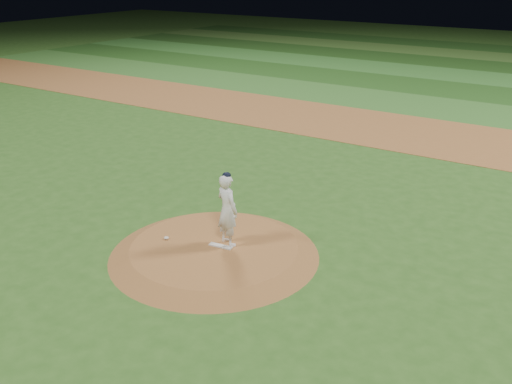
% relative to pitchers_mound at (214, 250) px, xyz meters
% --- Properties ---
extents(ground, '(120.00, 120.00, 0.00)m').
position_rel_pitchers_mound_xyz_m(ground, '(0.00, 0.00, -0.12)').
color(ground, '#2D5A1D').
rests_on(ground, ground).
extents(infield_dirt_band, '(70.00, 6.00, 0.02)m').
position_rel_pitchers_mound_xyz_m(infield_dirt_band, '(0.00, 14.00, -0.12)').
color(infield_dirt_band, '#935B2D').
rests_on(infield_dirt_band, ground).
extents(outfield_stripe_0, '(70.00, 5.00, 0.02)m').
position_rel_pitchers_mound_xyz_m(outfield_stripe_0, '(0.00, 19.50, -0.12)').
color(outfield_stripe_0, '#346D27').
rests_on(outfield_stripe_0, ground).
extents(outfield_stripe_1, '(70.00, 5.00, 0.02)m').
position_rel_pitchers_mound_xyz_m(outfield_stripe_1, '(0.00, 24.50, -0.12)').
color(outfield_stripe_1, '#214E19').
rests_on(outfield_stripe_1, ground).
extents(outfield_stripe_2, '(70.00, 5.00, 0.02)m').
position_rel_pitchers_mound_xyz_m(outfield_stripe_2, '(0.00, 29.50, -0.12)').
color(outfield_stripe_2, '#317229').
rests_on(outfield_stripe_2, ground).
extents(outfield_stripe_3, '(70.00, 5.00, 0.02)m').
position_rel_pitchers_mound_xyz_m(outfield_stripe_3, '(0.00, 34.50, -0.12)').
color(outfield_stripe_3, '#1E4616').
rests_on(outfield_stripe_3, ground).
extents(outfield_stripe_4, '(70.00, 5.00, 0.02)m').
position_rel_pitchers_mound_xyz_m(outfield_stripe_4, '(0.00, 39.50, -0.12)').
color(outfield_stripe_4, '#3A6725').
rests_on(outfield_stripe_4, ground).
extents(pitchers_mound, '(5.50, 5.50, 0.25)m').
position_rel_pitchers_mound_xyz_m(pitchers_mound, '(0.00, 0.00, 0.00)').
color(pitchers_mound, '#965D2E').
rests_on(pitchers_mound, ground).
extents(pitching_rubber, '(0.66, 0.24, 0.03)m').
position_rel_pitchers_mound_xyz_m(pitching_rubber, '(0.16, 0.06, 0.14)').
color(pitching_rubber, silver).
rests_on(pitching_rubber, pitchers_mound).
extents(rosin_bag, '(0.13, 0.13, 0.07)m').
position_rel_pitchers_mound_xyz_m(rosin_bag, '(-1.32, -0.38, 0.16)').
color(rosin_bag, silver).
rests_on(rosin_bag, pitchers_mound).
extents(pitcher_on_mound, '(0.82, 0.66, 2.01)m').
position_rel_pitchers_mound_xyz_m(pitcher_on_mound, '(0.22, 0.31, 1.11)').
color(pitcher_on_mound, white).
rests_on(pitcher_on_mound, pitchers_mound).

